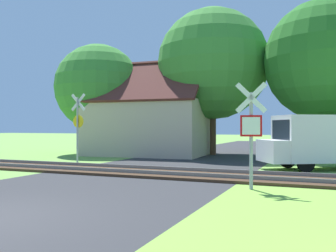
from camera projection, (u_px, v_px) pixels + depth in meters
The scene contains 9 objects.
road_asphalt at pixel (41, 201), 8.87m from camera, with size 7.47×80.00×0.01m, color #2D2D30.
rail_track at pixel (146, 172), 14.11m from camera, with size 60.00×2.60×0.22m.
stop_sign_near at pixel (251, 129), 10.51m from camera, with size 0.87×0.21×3.02m.
crossing_sign_far at pixel (78, 122), 18.66m from camera, with size 0.88×0.15×3.44m.
house at pixel (150, 125), 23.87m from camera, with size 7.74×6.26×5.96m.
tree_right at pixel (326, 60), 20.51m from camera, with size 6.69×6.69×8.78m.
tree_center at pixel (213, 64), 23.60m from camera, with size 7.00×7.00×9.25m.
tree_left at pixel (98, 88), 24.76m from camera, with size 5.69×5.69×7.23m.
mail_truck at pixel (325, 140), 15.44m from camera, with size 5.16×4.09×2.24m.
Camera 1 is at (6.18, -5.05, 1.76)m, focal length 40.00 mm.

